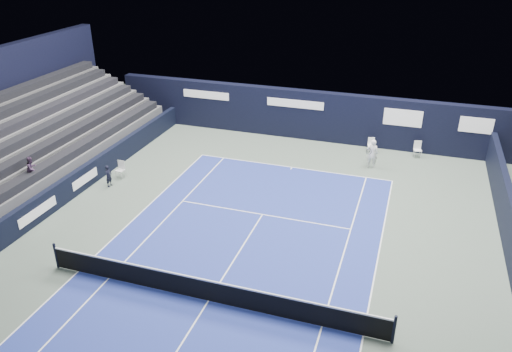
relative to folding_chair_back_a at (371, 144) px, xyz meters
The scene contains 12 objects.
ground 14.09m from the folding_chair_back_a, 106.12° to the right, with size 48.00×48.00×0.00m, color #4E5C51.
court_surface 16.02m from the folding_chair_back_a, 104.13° to the right, with size 10.97×23.77×0.01m, color navy.
folding_chair_back_a is the anchor object (origin of this frame).
folding_chair_back_b 2.65m from the folding_chair_back_a, ahead, with size 0.51×0.50×0.97m.
line_judge_chair 14.54m from the folding_chair_back_a, 147.95° to the right, with size 0.42×0.41×0.93m.
line_judge 15.16m from the folding_chair_back_a, 144.38° to the right, with size 0.43×0.28×1.17m, color black.
court_markings 16.02m from the folding_chair_back_a, 104.13° to the right, with size 11.03×23.83×0.00m.
tennis_net 16.02m from the folding_chair_back_a, 104.13° to the right, with size 12.90×0.10×1.10m.
back_sponsor_wall 4.16m from the folding_chair_back_a, 166.07° to the left, with size 26.00×0.63×3.10m.
side_barrier_left 16.47m from the folding_chair_back_a, 144.53° to the right, with size 0.33×22.00×1.20m.
spectator_stand 19.25m from the folding_chair_back_a, 153.57° to the right, with size 6.00×18.00×6.40m.
tennis_player 2.27m from the folding_chair_back_a, 82.92° to the right, with size 0.64×0.84×1.67m.
Camera 1 is at (6.02, -12.79, 11.85)m, focal length 35.00 mm.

